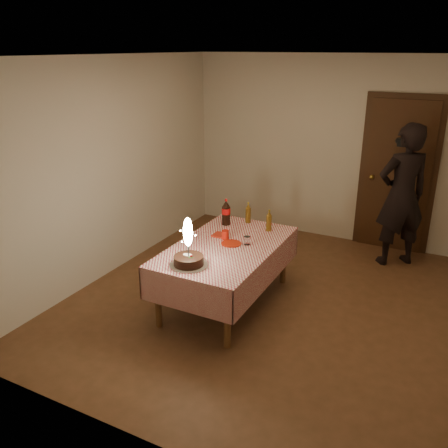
{
  "coord_description": "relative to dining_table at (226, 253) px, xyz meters",
  "views": [
    {
      "loc": [
        1.76,
        -4.36,
        2.68
      ],
      "look_at": [
        -0.35,
        -0.26,
        0.95
      ],
      "focal_mm": 38.0,
      "sensor_mm": 36.0,
      "label": 1
    }
  ],
  "objects": [
    {
      "name": "red_plate",
      "position": [
        0.03,
        0.06,
        0.1
      ],
      "size": [
        0.22,
        0.22,
        0.01
      ],
      "primitive_type": "cylinder",
      "color": "#A51F0B",
      "rests_on": "dining_table"
    },
    {
      "name": "napkin_stack",
      "position": [
        -0.18,
        0.21,
        0.1
      ],
      "size": [
        0.15,
        0.15,
        0.02
      ],
      "primitive_type": "cube",
      "color": "#A02112",
      "rests_on": "dining_table"
    },
    {
      "name": "dining_table",
      "position": [
        0.0,
        0.0,
        0.0
      ],
      "size": [
        1.02,
        1.72,
        0.69
      ],
      "color": "brown",
      "rests_on": "ground"
    },
    {
      "name": "room_shell",
      "position": [
        0.38,
        0.29,
        1.06
      ],
      "size": [
        4.04,
        4.54,
        2.62
      ],
      "color": "beige",
      "rests_on": "ground"
    },
    {
      "name": "photographer",
      "position": [
        1.49,
        1.94,
        0.32
      ],
      "size": [
        0.8,
        0.76,
        1.84
      ],
      "color": "black",
      "rests_on": "ground"
    },
    {
      "name": "clear_cup",
      "position": [
        0.19,
        0.13,
        0.14
      ],
      "size": [
        0.07,
        0.07,
        0.09
      ],
      "primitive_type": "cylinder",
      "color": "white",
      "rests_on": "dining_table"
    },
    {
      "name": "amber_bottle_right",
      "position": [
        0.24,
        0.61,
        0.21
      ],
      "size": [
        0.06,
        0.06,
        0.25
      ],
      "color": "#5E3E10",
      "rests_on": "dining_table"
    },
    {
      "name": "birthday_cake",
      "position": [
        -0.1,
        -0.6,
        0.21
      ],
      "size": [
        0.37,
        0.37,
        0.49
      ],
      "color": "white",
      "rests_on": "dining_table"
    },
    {
      "name": "ground",
      "position": [
        0.35,
        0.21,
        -0.6
      ],
      "size": [
        4.0,
        4.5,
        0.01
      ],
      "primitive_type": "cube",
      "color": "brown",
      "rests_on": "ground"
    },
    {
      "name": "cola_bottle",
      "position": [
        -0.29,
        0.56,
        0.25
      ],
      "size": [
        0.1,
        0.1,
        0.32
      ],
      "color": "black",
      "rests_on": "dining_table"
    },
    {
      "name": "red_cup",
      "position": [
        -0.09,
        0.15,
        0.14
      ],
      "size": [
        0.08,
        0.08,
        0.1
      ],
      "primitive_type": "cylinder",
      "color": "red",
      "rests_on": "dining_table"
    },
    {
      "name": "amber_bottle_left",
      "position": [
        -0.08,
        0.74,
        0.21
      ],
      "size": [
        0.06,
        0.06,
        0.25
      ],
      "color": "#5E3E10",
      "rests_on": "dining_table"
    }
  ]
}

